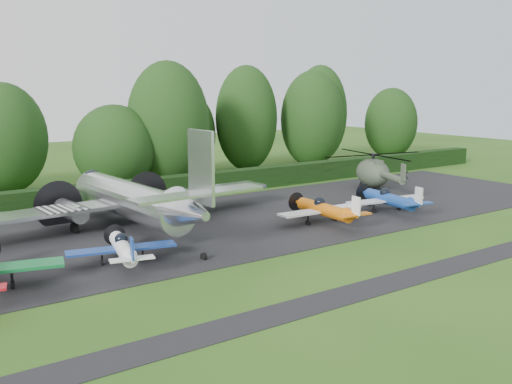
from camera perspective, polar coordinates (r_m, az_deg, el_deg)
ground at (r=33.59m, az=3.20°, el=-6.91°), size 160.00×160.00×0.00m
apron at (r=41.64m, az=-5.24°, el=-3.46°), size 70.00×18.00×0.01m
taxiway_verge at (r=29.33m, az=10.48°, el=-9.72°), size 70.00×2.00×0.00m
hedgerow at (r=51.30m, az=-11.27°, el=-0.94°), size 90.00×1.60×2.00m
transport_plane at (r=40.93m, az=-12.31°, el=-0.75°), size 24.71×18.95×7.92m
light_plane_white at (r=33.49m, az=-13.18°, el=-5.46°), size 6.23×6.55×2.39m
light_plane_orange at (r=42.29m, az=6.84°, el=-1.73°), size 6.95×7.31×2.67m
light_plane_blue at (r=47.05m, az=13.17°, el=-0.69°), size 6.90×7.25×2.65m
helicopter at (r=57.04m, az=11.66°, el=2.14°), size 11.00×12.88×3.54m
sign_board at (r=68.73m, az=13.38°, el=2.90°), size 3.15×0.12×1.77m
tree_1 at (r=67.33m, az=-6.41°, el=5.82°), size 5.48×5.48×9.09m
tree_2 at (r=68.16m, az=-0.96°, el=7.36°), size 7.36×7.36×12.46m
tree_4 at (r=71.59m, az=5.61°, el=7.26°), size 7.81×7.81×11.92m
tree_6 at (r=58.42m, az=-8.79°, el=6.74°), size 8.28×8.28×12.56m
tree_7 at (r=81.98m, az=13.34°, el=6.70°), size 7.23×7.23×9.77m
tree_8 at (r=76.64m, az=6.39°, el=7.77°), size 7.19×7.19×12.74m
tree_9 at (r=58.16m, az=-23.91°, el=4.90°), size 7.86×7.86×10.44m
tree_10 at (r=56.77m, az=-13.93°, el=4.30°), size 7.93×7.93×8.33m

